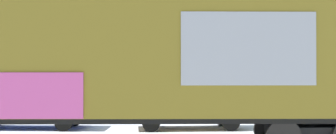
{
  "coord_description": "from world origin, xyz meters",
  "views": [
    {
      "loc": [
        3.42,
        -12.02,
        2.14
      ],
      "look_at": [
        2.72,
        1.17,
        2.27
      ],
      "focal_mm": 47.91,
      "sensor_mm": 36.0,
      "label": 1
    }
  ],
  "objects": [
    {
      "name": "parked_car_tan",
      "position": [
        3.27,
        4.85,
        0.84
      ],
      "size": [
        4.42,
        2.34,
        1.67
      ],
      "color": "#9E8966",
      "rests_on": "ground_plane"
    },
    {
      "name": "hillside",
      "position": [
        -0.04,
        77.76,
        4.98
      ],
      "size": [
        127.72,
        28.97,
        13.61
      ],
      "color": "silver",
      "rests_on": "ground_plane"
    },
    {
      "name": "flagpole",
      "position": [
        6.59,
        11.05,
        4.65
      ],
      "size": [
        0.69,
        1.25,
        7.48
      ],
      "color": "silver",
      "rests_on": "ground_plane"
    },
    {
      "name": "parked_car_blue",
      "position": [
        -2.77,
        4.64,
        0.82
      ],
      "size": [
        4.58,
        1.94,
        1.62
      ],
      "color": "navy",
      "rests_on": "ground_plane"
    },
    {
      "name": "freight_car",
      "position": [
        1.34,
        -0.0,
        2.53
      ],
      "size": [
        14.92,
        3.97,
        4.46
      ],
      "color": "olive",
      "rests_on": "ground_plane"
    }
  ]
}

